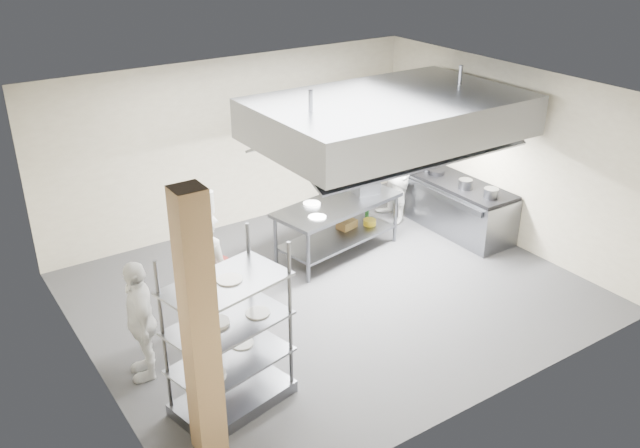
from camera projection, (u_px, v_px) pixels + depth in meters
floor at (332, 292)px, 10.14m from camera, size 7.00×7.00×0.00m
ceiling at (334, 95)px, 8.85m from camera, size 7.00×7.00×0.00m
wall_back at (234, 144)px, 11.75m from camera, size 7.00×0.00×7.00m
wall_left at (81, 268)px, 7.74m from camera, size 0.00×6.00×6.00m
wall_right at (505, 154)px, 11.25m from camera, size 0.00×6.00×6.00m
column at (200, 329)px, 6.61m from camera, size 0.30×0.30×3.00m
exhaust_hood at (390, 117)px, 10.06m from camera, size 4.00×2.50×0.60m
hood_strip_a at (340, 148)px, 9.75m from camera, size 1.60×0.12×0.04m
hood_strip_b at (433, 128)px, 10.65m from camera, size 1.60×0.12×0.04m
wall_shelf at (325, 129)px, 12.53m from camera, size 1.50×0.28×0.04m
island at (338, 228)px, 11.10m from camera, size 2.33×1.29×0.91m
island_worktop at (338, 204)px, 10.91m from camera, size 2.33×1.29×0.06m
island_undershelf at (337, 237)px, 11.16m from camera, size 2.14×1.17×0.04m
pass_rack at (229, 331)px, 7.46m from camera, size 1.47×1.05×2.00m
cooking_range at (460, 209)px, 11.88m from camera, size 0.80×2.00×0.84m
range_top at (462, 185)px, 11.69m from camera, size 0.78×1.96×0.06m
chef_head at (210, 273)px, 8.87m from camera, size 0.68×0.77×1.77m
chef_line at (393, 174)px, 12.06m from camera, size 0.80×0.96×1.81m
chef_plating at (140, 320)px, 8.06m from camera, size 0.59×0.98×1.57m
griddle at (366, 187)px, 11.23m from camera, size 0.43×0.35×0.20m
wicker_basket at (347, 224)px, 11.39m from camera, size 0.36×0.28×0.14m
stockpot at (465, 184)px, 11.45m from camera, size 0.23×0.23×0.16m
plate_stack at (231, 358)px, 7.61m from camera, size 0.28×0.28×0.05m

